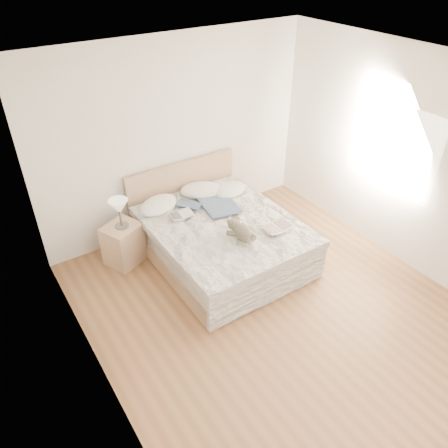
{
  "coord_description": "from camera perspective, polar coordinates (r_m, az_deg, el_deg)",
  "views": [
    {
      "loc": [
        -2.53,
        -2.74,
        3.72
      ],
      "look_at": [
        -0.03,
        1.05,
        0.62
      ],
      "focal_mm": 35.0,
      "sensor_mm": 36.0,
      "label": 1
    }
  ],
  "objects": [
    {
      "name": "floor",
      "position": [
        5.27,
        6.68,
        -10.91
      ],
      "size": [
        4.0,
        4.5,
        0.0
      ],
      "primitive_type": "cube",
      "color": "brown",
      "rests_on": "ground"
    },
    {
      "name": "ceiling",
      "position": [
        3.87,
        9.45,
        18.58
      ],
      "size": [
        4.0,
        4.5,
        0.0
      ],
      "primitive_type": "cube",
      "color": "white",
      "rests_on": "ground"
    },
    {
      "name": "wall_back",
      "position": [
        6.08,
        -6.16,
        11.16
      ],
      "size": [
        4.0,
        0.02,
        2.7
      ],
      "primitive_type": "cube",
      "color": "white",
      "rests_on": "ground"
    },
    {
      "name": "wall_left",
      "position": [
        3.66,
        -17.1,
        -7.93
      ],
      "size": [
        0.02,
        4.5,
        2.7
      ],
      "primitive_type": "cube",
      "color": "white",
      "rests_on": "ground"
    },
    {
      "name": "wall_right",
      "position": [
        5.8,
        23.23,
        7.32
      ],
      "size": [
        0.02,
        4.5,
        2.7
      ],
      "primitive_type": "cube",
      "color": "white",
      "rests_on": "ground"
    },
    {
      "name": "window",
      "position": [
        5.9,
        21.08,
        9.36
      ],
      "size": [
        0.02,
        1.3,
        1.1
      ],
      "primitive_type": "cube",
      "color": "white",
      "rests_on": "wall_right"
    },
    {
      "name": "bed",
      "position": [
        5.79,
        -0.55,
        -1.82
      ],
      "size": [
        1.72,
        2.14,
        1.0
      ],
      "color": "tan",
      "rests_on": "floor"
    },
    {
      "name": "nightstand",
      "position": [
        5.88,
        -12.97,
        -2.55
      ],
      "size": [
        0.57,
        0.54,
        0.56
      ],
      "primitive_type": "cube",
      "rotation": [
        0.0,
        0.0,
        0.4
      ],
      "color": "tan",
      "rests_on": "floor"
    },
    {
      "name": "table_lamp",
      "position": [
        5.56,
        -13.54,
        2.06
      ],
      "size": [
        0.29,
        0.29,
        0.39
      ],
      "color": "#514D46",
      "rests_on": "nightstand"
    },
    {
      "name": "pillow_left",
      "position": [
        5.91,
        -8.53,
        2.46
      ],
      "size": [
        0.7,
        0.62,
        0.17
      ],
      "primitive_type": "ellipsoid",
      "rotation": [
        0.0,
        0.0,
        0.44
      ],
      "color": "white",
      "rests_on": "bed"
    },
    {
      "name": "pillow_middle",
      "position": [
        6.19,
        -2.88,
        4.43
      ],
      "size": [
        0.73,
        0.66,
        0.18
      ],
      "primitive_type": "ellipsoid",
      "rotation": [
        0.0,
        0.0,
        -0.51
      ],
      "color": "white",
      "rests_on": "bed"
    },
    {
      "name": "pillow_right",
      "position": [
        6.19,
        0.78,
        4.49
      ],
      "size": [
        0.58,
        0.46,
        0.16
      ],
      "primitive_type": "ellipsoid",
      "rotation": [
        0.0,
        0.0,
        0.19
      ],
      "color": "white",
      "rests_on": "bed"
    },
    {
      "name": "blouse",
      "position": [
        5.89,
        -0.79,
        2.66
      ],
      "size": [
        0.77,
        0.81,
        0.03
      ],
      "primitive_type": null,
      "rotation": [
        0.0,
        0.0,
        -0.15
      ],
      "color": "#314260",
      "rests_on": "bed"
    },
    {
      "name": "photo_book",
      "position": [
        5.68,
        -5.59,
        1.18
      ],
      "size": [
        0.34,
        0.25,
        0.02
      ],
      "primitive_type": "cube",
      "rotation": [
        0.0,
        0.0,
        -0.14
      ],
      "color": "silver",
      "rests_on": "bed"
    },
    {
      "name": "childrens_book",
      "position": [
        5.46,
        6.92,
        -0.43
      ],
      "size": [
        0.38,
        0.26,
        0.02
      ],
      "primitive_type": "cube",
      "rotation": [
        0.0,
        0.0,
        -0.01
      ],
      "color": "#F8F0C8",
      "rests_on": "bed"
    },
    {
      "name": "teddy_bear",
      "position": [
        5.23,
        2.38,
        -1.65
      ],
      "size": [
        0.3,
        0.39,
        0.19
      ],
      "primitive_type": null,
      "rotation": [
        0.0,
        0.0,
        0.12
      ],
      "color": "brown",
      "rests_on": "bed"
    }
  ]
}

